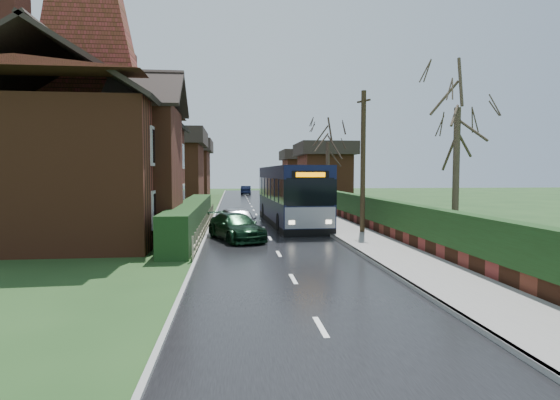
{
  "coord_description": "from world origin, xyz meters",
  "views": [
    {
      "loc": [
        -1.74,
        -18.45,
        3.11
      ],
      "look_at": [
        0.56,
        2.68,
        1.8
      ],
      "focal_mm": 28.0,
      "sensor_mm": 36.0,
      "label": 1
    }
  ],
  "objects": [
    {
      "name": "ground",
      "position": [
        0.0,
        0.0,
        0.0
      ],
      "size": [
        140.0,
        140.0,
        0.0
      ],
      "primitive_type": "plane",
      "color": "#2C4C20",
      "rests_on": "ground"
    },
    {
      "name": "brick_house",
      "position": [
        -8.73,
        4.78,
        4.38
      ],
      "size": [
        9.3,
        14.6,
        10.3
      ],
      "color": "brown",
      "rests_on": "ground"
    },
    {
      "name": "pavement",
      "position": [
        4.25,
        10.0,
        0.07
      ],
      "size": [
        2.5,
        100.0,
        0.14
      ],
      "primitive_type": "cube",
      "color": "slate",
      "rests_on": "ground"
    },
    {
      "name": "car_silver",
      "position": [
        -1.5,
        3.26,
        0.71
      ],
      "size": [
        2.49,
        4.4,
        1.41
      ],
      "primitive_type": "imported",
      "rotation": [
        0.0,
        0.0,
        0.21
      ],
      "color": "silver",
      "rests_on": "ground"
    },
    {
      "name": "right_wall_hedge",
      "position": [
        5.8,
        10.0,
        1.02
      ],
      "size": [
        0.6,
        50.0,
        1.8
      ],
      "color": "brown",
      "rests_on": "ground"
    },
    {
      "name": "front_hedge",
      "position": [
        -3.9,
        5.0,
        0.8
      ],
      "size": [
        1.2,
        16.0,
        1.6
      ],
      "primitive_type": "cube",
      "color": "black",
      "rests_on": "ground"
    },
    {
      "name": "car_distant",
      "position": [
        0.19,
        44.57,
        0.64
      ],
      "size": [
        1.64,
        4.0,
        1.29
      ],
      "primitive_type": "imported",
      "rotation": [
        0.0,
        0.0,
        3.07
      ],
      "color": "black",
      "rests_on": "ground"
    },
    {
      "name": "telegraph_pole",
      "position": [
        4.8,
        3.0,
        3.66
      ],
      "size": [
        0.46,
        0.88,
        7.23
      ],
      "rotation": [
        0.0,
        0.0,
        0.43
      ],
      "color": "black",
      "rests_on": "ground"
    },
    {
      "name": "tree_house_side",
      "position": [
        -10.12,
        15.95,
        7.0
      ],
      "size": [
        4.12,
        4.12,
        9.37
      ],
      "color": "#3C3224",
      "rests_on": "ground"
    },
    {
      "name": "bus_stop_sign",
      "position": [
        3.2,
        6.0,
        1.8
      ],
      "size": [
        0.18,
        0.41,
        2.73
      ],
      "rotation": [
        0.0,
        0.0,
        0.31
      ],
      "color": "slate",
      "rests_on": "ground"
    },
    {
      "name": "picket_fence",
      "position": [
        -3.15,
        5.0,
        0.45
      ],
      "size": [
        0.1,
        16.0,
        0.9
      ],
      "primitive_type": null,
      "color": "gray",
      "rests_on": "ground"
    },
    {
      "name": "kerb_right",
      "position": [
        3.05,
        10.0,
        0.07
      ],
      "size": [
        0.12,
        100.0,
        0.14
      ],
      "primitive_type": "cube",
      "color": "gray",
      "rests_on": "ground"
    },
    {
      "name": "kerb_left",
      "position": [
        -3.05,
        10.0,
        0.05
      ],
      "size": [
        0.12,
        100.0,
        0.1
      ],
      "primitive_type": "cube",
      "color": "gray",
      "rests_on": "ground"
    },
    {
      "name": "bus",
      "position": [
        1.78,
        8.05,
        1.74
      ],
      "size": [
        3.08,
        11.64,
        3.51
      ],
      "rotation": [
        0.0,
        0.0,
        0.04
      ],
      "color": "black",
      "rests_on": "ground"
    },
    {
      "name": "car_green",
      "position": [
        -1.6,
        1.82,
        0.62
      ],
      "size": [
        3.08,
        4.58,
        1.23
      ],
      "primitive_type": "imported",
      "rotation": [
        0.0,
        0.0,
        0.35
      ],
      "color": "black",
      "rests_on": "ground"
    },
    {
      "name": "road",
      "position": [
        0.0,
        10.0,
        0.01
      ],
      "size": [
        6.0,
        100.0,
        0.02
      ],
      "primitive_type": "cube",
      "color": "black",
      "rests_on": "ground"
    },
    {
      "name": "tree_right_far",
      "position": [
        6.0,
        16.62,
        6.02
      ],
      "size": [
        4.17,
        4.17,
        8.06
      ],
      "color": "#31241D",
      "rests_on": "ground"
    },
    {
      "name": "tree_right_near",
      "position": [
        7.88,
        -0.48,
        6.32
      ],
      "size": [
        3.92,
        3.92,
        8.46
      ],
      "color": "#3D3124",
      "rests_on": "ground"
    }
  ]
}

